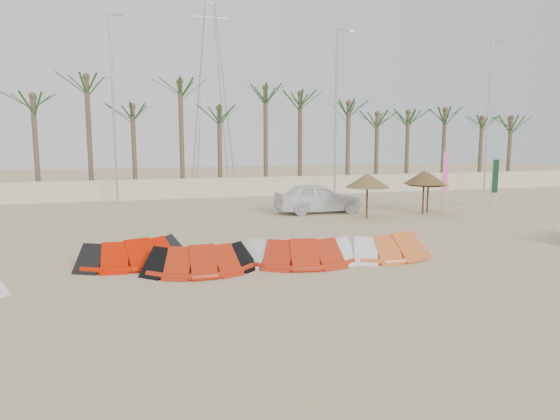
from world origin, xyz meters
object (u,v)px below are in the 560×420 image
object	(u,v)px
kite_red_left	(135,250)
kite_red_mid	(199,256)
kite_orange	(390,243)
parasol_right	(428,179)
parasol_mid	(424,177)
kite_red_right	(298,249)
parasol_left	(367,180)
car	(318,198)

from	to	relation	value
kite_red_left	kite_red_mid	distance (m)	2.31
kite_orange	parasol_right	distance (m)	10.92
kite_red_mid	parasol_mid	distance (m)	15.14
kite_red_left	kite_orange	world-z (taller)	same
parasol_right	kite_red_left	bearing A→B (deg)	-154.73
kite_red_right	kite_orange	world-z (taller)	same
kite_red_mid	kite_orange	distance (m)	6.32
parasol_left	parasol_right	xyz separation A→B (m)	(3.96, 0.85, -0.07)
kite_red_right	parasol_left	world-z (taller)	parasol_left
kite_red_mid	parasol_mid	world-z (taller)	parasol_mid
kite_red_right	parasol_left	distance (m)	9.80
kite_red_left	parasol_mid	world-z (taller)	parasol_mid
parasol_left	parasol_mid	size ratio (longest dim) A/B	0.98
car	kite_orange	bearing A→B (deg)	172.25
parasol_left	car	xyz separation A→B (m)	(-1.66, 2.37, -1.07)
parasol_mid	car	size ratio (longest dim) A/B	0.49
parasol_left	parasol_right	size ratio (longest dim) A/B	1.02
parasol_mid	parasol_left	bearing A→B (deg)	-171.76
kite_orange	parasol_mid	bearing A→B (deg)	51.76
kite_red_left	parasol_mid	bearing A→B (deg)	24.88
kite_red_mid	kite_red_right	world-z (taller)	same
kite_red_mid	parasol_mid	bearing A→B (deg)	32.76
kite_red_mid	parasol_left	bearing A→B (deg)	39.74
kite_red_right	parasol_right	bearing A→B (deg)	39.85
kite_red_left	parasol_left	world-z (taller)	parasol_left
kite_red_right	parasol_mid	world-z (taller)	parasol_mid
kite_red_mid	kite_red_right	size ratio (longest dim) A/B	0.85
kite_red_left	parasol_right	xyz separation A→B (m)	(14.98, 7.07, 1.36)
parasol_mid	kite_red_mid	bearing A→B (deg)	-147.24
parasol_mid	car	bearing A→B (deg)	160.05
kite_red_left	parasol_left	bearing A→B (deg)	29.43
parasol_left	car	bearing A→B (deg)	125.14
kite_red_mid	kite_orange	xyz separation A→B (m)	(6.32, 0.10, 0.00)
kite_red_left	car	distance (m)	12.70
kite_red_right	kite_orange	distance (m)	3.22
kite_red_left	kite_orange	bearing A→B (deg)	-9.34
kite_red_left	parasol_mid	distance (m)	16.03
kite_red_left	car	size ratio (longest dim) A/B	0.80
parasol_left	parasol_right	bearing A→B (deg)	12.16
parasol_right	kite_red_right	bearing A→B (deg)	-140.15
parasol_right	car	world-z (taller)	parasol_right
kite_red_right	parasol_right	distance (m)	13.17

